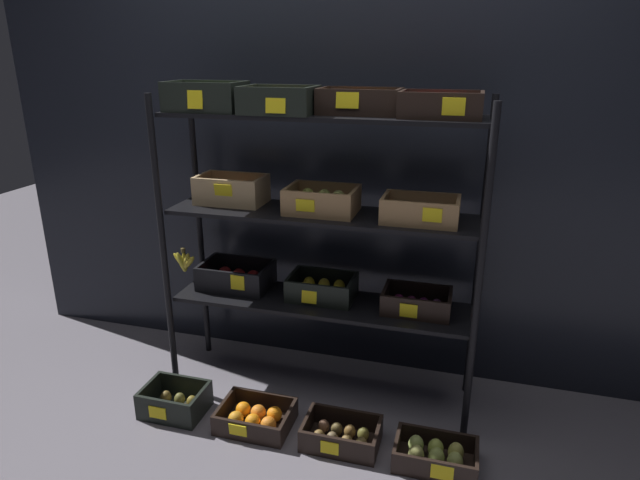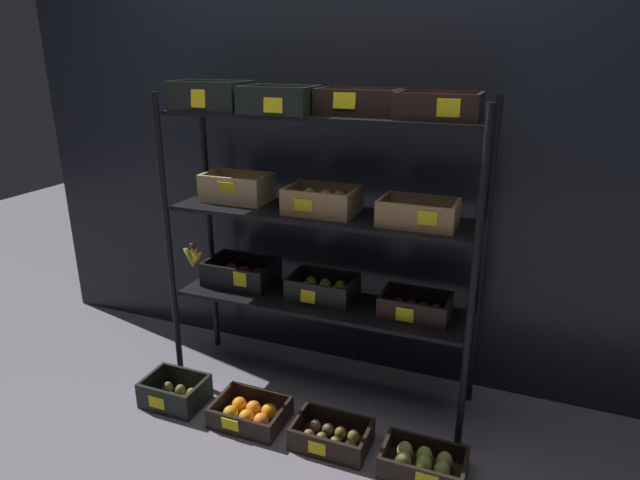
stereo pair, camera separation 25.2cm
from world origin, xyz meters
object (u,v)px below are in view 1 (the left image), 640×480
at_px(crate_ground_center_kiwi, 341,436).
at_px(crate_ground_kiwi, 175,403).
at_px(crate_ground_pear, 436,455).
at_px(crate_ground_orange, 256,418).
at_px(display_rack, 316,204).

bearing_deg(crate_ground_center_kiwi, crate_ground_kiwi, 179.87).
xyz_separation_m(crate_ground_center_kiwi, crate_ground_pear, (0.42, -0.02, 0.00)).
bearing_deg(crate_ground_pear, crate_ground_orange, 177.99).
height_order(display_rack, crate_ground_kiwi, display_rack).
xyz_separation_m(crate_ground_kiwi, crate_ground_pear, (1.27, -0.02, -0.00)).
bearing_deg(crate_ground_pear, crate_ground_kiwi, 179.12).
height_order(crate_ground_kiwi, crate_ground_center_kiwi, crate_ground_kiwi).
distance_m(crate_ground_orange, crate_ground_pear, 0.85).
bearing_deg(crate_ground_center_kiwi, crate_ground_orange, 178.37).
bearing_deg(crate_ground_orange, display_rack, 63.80).
distance_m(crate_ground_kiwi, crate_ground_pear, 1.27).
relative_size(crate_ground_center_kiwi, crate_ground_pear, 0.97).
distance_m(crate_ground_orange, crate_ground_center_kiwi, 0.42).
distance_m(crate_ground_kiwi, crate_ground_center_kiwi, 0.85).
distance_m(display_rack, crate_ground_kiwi, 1.20).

